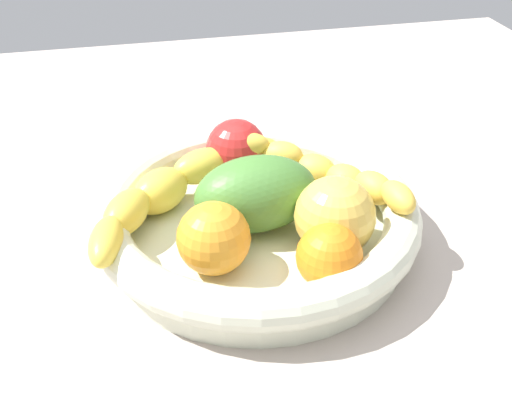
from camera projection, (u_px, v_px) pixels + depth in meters
kitchen_counter at (256, 252)px, 62.16cm from camera, size 120.00×120.00×3.00cm
fruit_bowl at (256, 217)px, 59.81cm from camera, size 31.03×31.03×5.37cm
banana_draped_left at (326, 173)px, 62.20cm from camera, size 15.09×16.91×5.10cm
banana_draped_right at (169, 189)px, 60.45cm from camera, size 20.31×18.01×4.92cm
orange_front at (214, 238)px, 53.20cm from camera, size 6.41×6.41×6.41cm
orange_mid_left at (329, 257)px, 51.74cm from camera, size 5.63×5.63×5.63cm
tomato_red at (232, 150)px, 66.17cm from camera, size 6.49×6.49×6.49cm
mango_green at (255, 195)px, 58.19cm from camera, size 12.20×8.29×7.17cm
apple_yellow at (335, 216)px, 55.20cm from camera, size 7.27×7.27×7.27cm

